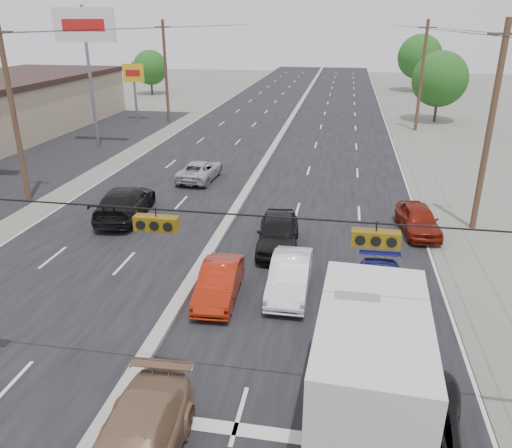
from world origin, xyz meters
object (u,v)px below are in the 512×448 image
(box_truck, at_px, (369,362))
(black_suv, at_px, (403,448))
(tree_right_mid, at_px, (440,79))
(tree_left_far, at_px, (150,67))
(tree_right_far, at_px, (420,57))
(utility_pole_right_c, at_px, (422,76))
(oncoming_far, at_px, (200,171))
(queue_car_a, at_px, (278,233))
(utility_pole_left_c, at_px, (166,71))
(queue_car_e, at_px, (418,220))
(utility_pole_right_b, at_px, (490,128))
(red_sedan, at_px, (219,283))
(pole_sign_far, at_px, (134,78))
(queue_car_b, at_px, (290,276))
(queue_car_d, at_px, (383,295))
(utility_pole_left_b, at_px, (13,113))
(oncoming_near, at_px, (125,203))
(pole_sign_billboard, at_px, (85,34))

(box_truck, bearing_deg, black_suv, -61.39)
(tree_right_mid, distance_m, black_suv, 46.93)
(tree_left_far, bearing_deg, box_truck, -64.28)
(tree_right_mid, relative_size, tree_right_far, 0.88)
(utility_pole_right_c, height_order, oncoming_far, utility_pole_right_c)
(tree_right_mid, bearing_deg, queue_car_a, -109.30)
(utility_pole_left_c, relative_size, queue_car_e, 2.44)
(utility_pole_right_c, relative_size, tree_right_far, 1.23)
(utility_pole_right_b, xyz_separation_m, queue_car_e, (-2.90, -1.18, -4.41))
(utility_pole_right_c, height_order, tree_right_mid, utility_pole_right_c)
(red_sedan, height_order, queue_car_a, queue_car_a)
(pole_sign_far, bearing_deg, tree_right_mid, 9.16)
(red_sedan, height_order, queue_car_b, queue_car_b)
(queue_car_d, bearing_deg, utility_pole_right_b, 59.75)
(black_suv, xyz_separation_m, oncoming_far, (-11.03, 21.77, -0.17))
(pole_sign_far, bearing_deg, red_sedan, -62.96)
(queue_car_e, xyz_separation_m, oncoming_far, (-13.15, 6.77, -0.06))
(red_sedan, bearing_deg, queue_car_e, 40.83)
(tree_right_mid, bearing_deg, utility_pole_left_b, -132.51)
(queue_car_d, bearing_deg, pole_sign_far, 123.66)
(utility_pole_left_c, height_order, queue_car_a, utility_pole_left_c)
(queue_car_a, height_order, oncoming_near, oncoming_near)
(tree_left_far, xyz_separation_m, queue_car_d, (29.44, -54.00, -3.03))
(tree_right_far, bearing_deg, queue_car_a, -102.37)
(utility_pole_right_b, xyz_separation_m, red_sedan, (-11.10, -9.08, -4.45))
(tree_right_mid, bearing_deg, queue_car_b, -106.08)
(queue_car_b, xyz_separation_m, queue_car_d, (3.46, -0.81, -0.01))
(oncoming_far, bearing_deg, oncoming_near, 76.34)
(tree_left_far, xyz_separation_m, tree_right_far, (38.00, 10.00, 1.24))
(pole_sign_billboard, bearing_deg, utility_pole_right_c, 23.96)
(utility_pole_right_c, bearing_deg, red_sedan, -108.04)
(utility_pole_left_b, xyz_separation_m, red_sedan, (13.90, -9.08, -4.45))
(black_suv, height_order, queue_car_e, black_suv)
(utility_pole_left_b, bearing_deg, tree_right_mid, 47.49)
(queue_car_e, bearing_deg, pole_sign_billboard, 142.23)
(tree_right_mid, bearing_deg, black_suv, -99.25)
(queue_car_d, bearing_deg, utility_pole_left_b, 154.78)
(tree_right_far, bearing_deg, utility_pole_left_b, -117.39)
(tree_right_far, distance_m, oncoming_far, 53.32)
(utility_pole_left_c, bearing_deg, utility_pole_left_b, -90.00)
(utility_pole_left_c, xyz_separation_m, utility_pole_right_b, (25.00, -25.00, 0.00))
(queue_car_d, xyz_separation_m, oncoming_far, (-10.99, 14.59, -0.05))
(box_truck, height_order, queue_car_b, box_truck)
(oncoming_near, bearing_deg, utility_pole_right_b, 178.00)
(pole_sign_billboard, relative_size, oncoming_near, 1.98)
(tree_left_far, xyz_separation_m, queue_car_b, (25.99, -53.19, -3.02))
(utility_pole_left_c, xyz_separation_m, utility_pole_right_c, (25.00, 0.00, 0.00))
(black_suv, distance_m, queue_car_e, 15.15)
(red_sedan, relative_size, oncoming_far, 0.87)
(utility_pole_right_c, xyz_separation_m, queue_car_b, (-8.51, -33.19, -4.41))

